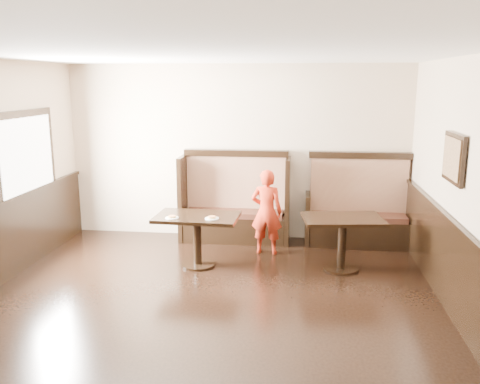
% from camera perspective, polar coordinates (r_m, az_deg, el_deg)
% --- Properties ---
extents(ground, '(7.00, 7.00, 0.00)m').
position_cam_1_polar(ground, '(5.34, -5.26, -16.02)').
color(ground, black).
rests_on(ground, ground).
extents(room_shell, '(7.00, 7.00, 7.00)m').
position_cam_1_polar(room_shell, '(5.38, -7.91, -8.04)').
color(room_shell, tan).
rests_on(room_shell, ground).
extents(booth_main, '(1.75, 0.72, 1.45)m').
position_cam_1_polar(booth_main, '(8.20, -0.55, -1.78)').
color(booth_main, black).
rests_on(booth_main, ground).
extents(booth_neighbor, '(1.65, 0.72, 1.45)m').
position_cam_1_polar(booth_neighbor, '(8.20, 13.10, -2.45)').
color(booth_neighbor, black).
rests_on(booth_neighbor, ground).
extents(table_main, '(1.16, 0.75, 0.72)m').
position_cam_1_polar(table_main, '(7.05, -4.84, -3.97)').
color(table_main, black).
rests_on(table_main, ground).
extents(table_neighbor, '(1.14, 0.82, 0.73)m').
position_cam_1_polar(table_neighbor, '(7.03, 11.41, -4.27)').
color(table_neighbor, black).
rests_on(table_neighbor, ground).
extents(child, '(0.49, 0.34, 1.27)m').
position_cam_1_polar(child, '(7.53, 3.00, -2.23)').
color(child, '#A92612').
rests_on(child, ground).
extents(pizza_plate_left, '(0.18, 0.18, 0.03)m').
position_cam_1_polar(pizza_plate_left, '(6.91, -7.66, -2.83)').
color(pizza_plate_left, white).
rests_on(pizza_plate_left, table_main).
extents(pizza_plate_right, '(0.19, 0.19, 0.03)m').
position_cam_1_polar(pizza_plate_right, '(6.83, -3.17, -2.92)').
color(pizza_plate_right, white).
rests_on(pizza_plate_right, table_main).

